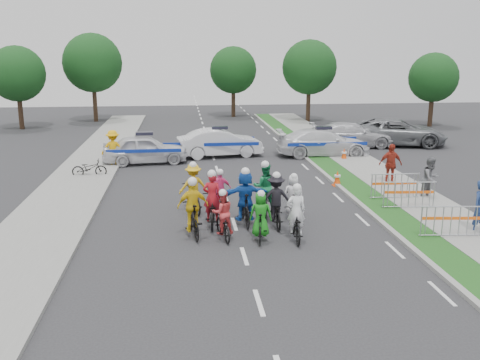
{
  "coord_description": "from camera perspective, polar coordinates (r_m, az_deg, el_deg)",
  "views": [
    {
      "loc": [
        -1.74,
        -14.64,
        5.88
      ],
      "look_at": [
        0.42,
        4.98,
        1.1
      ],
      "focal_mm": 40.0,
      "sensor_mm": 36.0,
      "label": 1
    }
  ],
  "objects": [
    {
      "name": "spectator_2",
      "position": [
        24.88,
        15.75,
        1.63
      ],
      "size": [
        1.11,
        0.51,
        1.86
      ],
      "primitive_type": "imported",
      "rotation": [
        0.0,
        0.0,
        0.05
      ],
      "color": "maroon",
      "rests_on": "ground"
    },
    {
      "name": "parked_bike",
      "position": [
        26.49,
        -15.78,
        1.22
      ],
      "size": [
        1.64,
        0.62,
        0.85
      ],
      "primitive_type": "imported",
      "rotation": [
        0.0,
        0.0,
        1.6
      ],
      "color": "black",
      "rests_on": "ground"
    },
    {
      "name": "tree_2",
      "position": [
        45.22,
        19.94,
        10.23
      ],
      "size": [
        3.85,
        3.85,
        5.77
      ],
      "color": "#382619",
      "rests_on": "ground"
    },
    {
      "name": "civilian_sedan",
      "position": [
        34.3,
        11.84,
        4.74
      ],
      "size": [
        5.42,
        2.7,
        1.51
      ],
      "primitive_type": "imported",
      "rotation": [
        0.0,
        0.0,
        1.46
      ],
      "color": "#BBBBC0",
      "rests_on": "ground"
    },
    {
      "name": "rider_5",
      "position": [
        18.43,
        0.54,
        -2.23
      ],
      "size": [
        1.64,
        1.96,
        2.04
      ],
      "rotation": [
        0.0,
        0.0,
        3.17
      ],
      "color": "black",
      "rests_on": "ground"
    },
    {
      "name": "spectator_1",
      "position": [
        22.84,
        19.67,
        0.14
      ],
      "size": [
        1.05,
        0.97,
        1.74
      ],
      "primitive_type": "imported",
      "rotation": [
        0.0,
        0.0,
        0.48
      ],
      "color": "#5E5E64",
      "rests_on": "ground"
    },
    {
      "name": "rider_0",
      "position": [
        17.1,
        5.96,
        -4.38
      ],
      "size": [
        0.78,
        1.88,
        1.87
      ],
      "rotation": [
        0.0,
        0.0,
        3.06
      ],
      "color": "black",
      "rests_on": "ground"
    },
    {
      "name": "barrier_0",
      "position": [
        18.3,
        21.58,
        -4.28
      ],
      "size": [
        2.04,
        0.7,
        1.12
      ],
      "primitive_type": null,
      "rotation": [
        0.0,
        0.0,
        -0.1
      ],
      "color": "#A5A8AD",
      "rests_on": "ground"
    },
    {
      "name": "police_car_0",
      "position": [
        29.02,
        -10.09,
        3.26
      ],
      "size": [
        4.66,
        2.28,
        1.53
      ],
      "primitive_type": "imported",
      "rotation": [
        0.0,
        0.0,
        1.68
      ],
      "color": "silver",
      "rests_on": "ground"
    },
    {
      "name": "civilian_suv",
      "position": [
        35.55,
        16.4,
        4.94
      ],
      "size": [
        6.6,
        4.12,
        1.7
      ],
      "primitive_type": "imported",
      "rotation": [
        0.0,
        0.0,
        1.35
      ],
      "color": "slate",
      "rests_on": "ground"
    },
    {
      "name": "rider_7",
      "position": [
        19.18,
        5.67,
        -2.22
      ],
      "size": [
        0.76,
        1.66,
        1.7
      ],
      "rotation": [
        0.0,
        0.0,
        3.03
      ],
      "color": "black",
      "rests_on": "ground"
    },
    {
      "name": "rider_1",
      "position": [
        16.92,
        2.2,
        -4.36
      ],
      "size": [
        0.77,
        1.65,
        1.68
      ],
      "rotation": [
        0.0,
        0.0,
        2.98
      ],
      "color": "black",
      "rests_on": "ground"
    },
    {
      "name": "curb_right",
      "position": [
        21.59,
        12.45,
        -2.35
      ],
      "size": [
        0.2,
        60.0,
        0.12
      ],
      "primitive_type": "cube",
      "color": "gray",
      "rests_on": "ground"
    },
    {
      "name": "rider_8",
      "position": [
        19.67,
        2.62,
        -1.53
      ],
      "size": [
        0.91,
        2.04,
        2.02
      ],
      "rotation": [
        0.0,
        0.0,
        3.04
      ],
      "color": "black",
      "rests_on": "ground"
    },
    {
      "name": "barrier_1",
      "position": [
        21.08,
        17.56,
        -1.66
      ],
      "size": [
        2.03,
        0.67,
        1.12
      ],
      "primitive_type": null,
      "rotation": [
        0.0,
        0.0,
        -0.08
      ],
      "color": "#A5A8AD",
      "rests_on": "ground"
    },
    {
      "name": "rider_9",
      "position": [
        19.91,
        -2.13,
        -1.62
      ],
      "size": [
        0.88,
        1.64,
        1.67
      ],
      "rotation": [
        0.0,
        0.0,
        3.3
      ],
      "color": "black",
      "rests_on": "ground"
    },
    {
      "name": "grass_strip",
      "position": [
        21.83,
        14.19,
        -2.29
      ],
      "size": [
        1.2,
        60.0,
        0.11
      ],
      "primitive_type": "cube",
      "color": "#1A4F19",
      "rests_on": "ground"
    },
    {
      "name": "rider_4",
      "position": [
        18.36,
        3.82,
        -2.66
      ],
      "size": [
        1.08,
        1.9,
        1.93
      ],
      "rotation": [
        0.0,
        0.0,
        3.12
      ],
      "color": "black",
      "rests_on": "ground"
    },
    {
      "name": "rider_6",
      "position": [
        18.37,
        -2.99,
        -2.92
      ],
      "size": [
        0.84,
        2.0,
        2.0
      ],
      "rotation": [
        0.0,
        0.0,
        3.06
      ],
      "color": "black",
      "rests_on": "ground"
    },
    {
      "name": "ground",
      "position": [
        15.87,
        0.46,
        -8.13
      ],
      "size": [
        90.0,
        90.0,
        0.0
      ],
      "primitive_type": "plane",
      "color": "#28282B",
      "rests_on": "ground"
    },
    {
      "name": "barrier_2",
      "position": [
        22.3,
        16.16,
        -0.74
      ],
      "size": [
        2.01,
        0.53,
        1.12
      ],
      "primitive_type": null,
      "rotation": [
        0.0,
        0.0,
        -0.02
      ],
      "color": "#A5A8AD",
      "rests_on": "ground"
    },
    {
      "name": "sidewalk_left",
      "position": [
        21.03,
        -19.13,
        -3.21
      ],
      "size": [
        3.0,
        60.0,
        0.13
      ],
      "primitive_type": "cube",
      "color": "gray",
      "rests_on": "ground"
    },
    {
      "name": "sidewalk_right",
      "position": [
        22.51,
        18.49,
        -2.08
      ],
      "size": [
        2.4,
        60.0,
        0.13
      ],
      "primitive_type": "cube",
      "color": "gray",
      "rests_on": "ground"
    },
    {
      "name": "rider_2",
      "position": [
        17.1,
        -1.86,
        -4.28
      ],
      "size": [
        0.83,
        1.7,
        1.66
      ],
      "rotation": [
        0.0,
        0.0,
        3.31
      ],
      "color": "black",
      "rests_on": "ground"
    },
    {
      "name": "tree_4",
      "position": [
        48.9,
        -0.73,
        11.64
      ],
      "size": [
        4.2,
        4.2,
        6.3
      ],
      "color": "#382619",
      "rests_on": "ground"
    },
    {
      "name": "tree_0",
      "position": [
        44.4,
        -22.7,
        10.41
      ],
      "size": [
        4.2,
        4.2,
        6.3
      ],
      "color": "#382619",
      "rests_on": "ground"
    },
    {
      "name": "cone_1",
      "position": [
        29.88,
        11.04,
        2.68
      ],
      "size": [
        0.4,
        0.4,
        0.7
      ],
      "color": "#F24C0C",
      "rests_on": "ground"
    },
    {
      "name": "police_car_1",
      "position": [
        30.45,
        -2.16,
        3.98
      ],
      "size": [
        4.96,
        2.35,
        1.57
      ],
      "primitive_type": "imported",
      "rotation": [
        0.0,
        0.0,
        1.72
      ],
      "color": "silver",
      "rests_on": "ground"
    },
    {
      "name": "tree_1",
      "position": [
        45.93,
        7.41,
        11.84
      ],
      "size": [
        4.55,
        4.55,
        6.82
      ],
      "color": "#382619",
      "rests_on": "ground"
    },
    {
      "name": "rider_3",
      "position": [
        17.34,
        -5.03,
        -3.6
      ],
      "size": [
        1.05,
        1.96,
        2.0
      ],
      "rotation": [
        0.0,
        0.0,
        3.29
      ],
      "color": "black",
      "rests_on": "ground"
    },
    {
      "name": "cone_0",
      "position": [
        24.24,
        10.34,
        0.18
      ],
      "size": [
        0.4,
        0.4,
        0.7
      ],
      "color": "#F24C0C",
      "rests_on": "ground"
    },
    {
      "name": "police_car_2",
      "position": [
        30.99,
        8.87,
        3.96
      ],
      "size": [
        5.39,
        2.42,
        1.54
      ],
      "primitive_type": "imported",
      "rotation": [
        0.0,
        0.0,
        1.52
      ],
      "color": "silver",
      "rests_on": "ground"
    },
    {
      "name": "marshal_hiviz",
      "position": [
        28.51,
        -13.37,
        3.29
      ],
      "size": [
        1.24,
        0.72,
        1.9
      ],
      "primitive_type": "imported",
      "rotation": [
        0.0,
        0.0,
        3.13
      ],
      "color": "#E7A60C",
      "rests_on": "ground"
    },
    {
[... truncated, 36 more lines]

